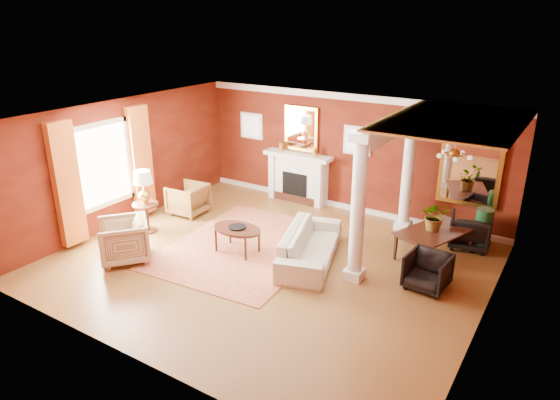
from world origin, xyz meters
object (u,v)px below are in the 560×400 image
Objects in this scene: side_table at (144,191)px; dining_table at (436,236)px; armchair_stripe at (124,238)px; coffee_table at (237,230)px; armchair_leopard at (188,198)px; sofa at (310,240)px.

side_table is 0.88× the size of dining_table.
coffee_table is at bearing 81.11° from armchair_stripe.
armchair_stripe reaches higher than armchair_leopard.
dining_table is (5.21, 3.47, -0.02)m from armchair_stripe.
side_table is at bearing -6.40° from armchair_leopard.
armchair_leopard is at bearing 87.07° from side_table.
coffee_table is 0.75× the size of side_table.
armchair_stripe is (0.61, -2.54, 0.05)m from armchair_leopard.
side_table is at bearing 83.22° from sofa.
dining_table is at bearing 73.23° from armchair_stripe.
dining_table is (3.52, 1.97, -0.04)m from coffee_table.
armchair_leopard is 0.89× the size of armchair_stripe.
coffee_table is at bearing 6.33° from side_table.
armchair_leopard is at bearing 119.15° from dining_table.
side_table reaches higher than dining_table.
armchair_leopard is 2.61m from armchair_stripe.
armchair_leopard is (-3.76, 0.58, -0.04)m from sofa.
armchair_leopard is 5.89m from dining_table.
sofa is at bearing 146.47° from dining_table.
armchair_leopard is at bearing 63.79° from sofa.
armchair_stripe is 6.26m from dining_table.
coffee_table is 4.04m from dining_table.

